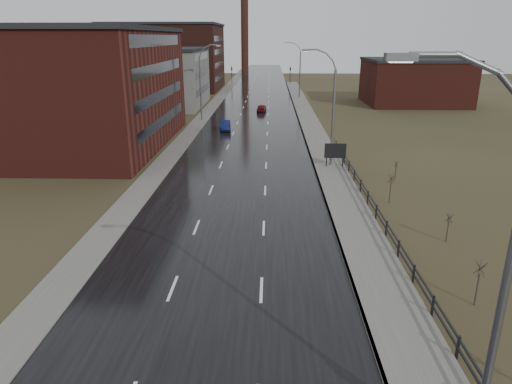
# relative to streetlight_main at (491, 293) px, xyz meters

# --- Properties ---
(road) EXTENTS (14.00, 300.00, 0.06)m
(road) POSITION_rel_streetlight_main_xyz_m (-8.47, 58.00, -6.03)
(road) COLOR black
(road) RESTS_ON ground
(sidewalk_right) EXTENTS (3.20, 180.00, 0.18)m
(sidewalk_right) POSITION_rel_streetlight_main_xyz_m (0.13, 33.00, -5.97)
(sidewalk_right) COLOR #595651
(sidewalk_right) RESTS_ON ground
(curb_right) EXTENTS (0.16, 180.00, 0.18)m
(curb_right) POSITION_rel_streetlight_main_xyz_m (-1.39, 33.00, -5.97)
(curb_right) COLOR slate
(curb_right) RESTS_ON ground
(sidewalk_left) EXTENTS (2.40, 260.00, 0.12)m
(sidewalk_left) POSITION_rel_streetlight_main_xyz_m (-16.67, 58.00, -6.00)
(sidewalk_left) COLOR #595651
(sidewalk_left) RESTS_ON ground
(warehouse_near) EXTENTS (22.44, 28.56, 13.50)m
(warehouse_near) POSITION_rel_streetlight_main_xyz_m (-29.46, 43.00, 0.70)
(warehouse_near) COLOR #471914
(warehouse_near) RESTS_ON ground
(warehouse_mid) EXTENTS (16.32, 20.40, 10.50)m
(warehouse_mid) POSITION_rel_streetlight_main_xyz_m (-26.46, 76.00, -0.80)
(warehouse_mid) COLOR slate
(warehouse_mid) RESTS_ON ground
(warehouse_far) EXTENTS (26.52, 24.48, 15.50)m
(warehouse_far) POSITION_rel_streetlight_main_xyz_m (-31.47, 106.00, 1.70)
(warehouse_far) COLOR #331611
(warehouse_far) RESTS_ON ground
(building_right) EXTENTS (18.36, 16.32, 8.50)m
(building_right) POSITION_rel_streetlight_main_xyz_m (21.83, 80.00, -1.80)
(building_right) COLOR #471914
(building_right) RESTS_ON ground
(smokestack) EXTENTS (2.70, 2.70, 30.70)m
(smokestack) POSITION_rel_streetlight_main_xyz_m (-14.47, 148.00, 9.44)
(smokestack) COLOR #331611
(smokestack) RESTS_ON ground
(streetlight_main) EXTENTS (3.91, 0.29, 12.11)m
(streetlight_main) POSITION_rel_streetlight_main_xyz_m (0.00, 0.00, 0.00)
(streetlight_main) COLOR slate
(streetlight_main) RESTS_ON ground
(streetlight_right_mid) EXTENTS (3.36, 0.28, 11.35)m
(streetlight_right_mid) POSITION_rel_streetlight_main_xyz_m (0.03, 34.00, -0.22)
(streetlight_right_mid) COLOR slate
(streetlight_right_mid) RESTS_ON ground
(streetlight_left) EXTENTS (3.36, 0.28, 11.35)m
(streetlight_left) POSITION_rel_streetlight_main_xyz_m (-16.17, 60.00, -0.22)
(streetlight_left) COLOR slate
(streetlight_left) RESTS_ON ground
(streetlight_right_far) EXTENTS (3.36, 0.28, 11.35)m
(streetlight_right_far) POSITION_rel_streetlight_main_xyz_m (0.03, 88.00, -0.22)
(streetlight_right_far) COLOR slate
(streetlight_right_far) RESTS_ON ground
(guardrail) EXTENTS (0.10, 53.05, 1.10)m
(guardrail) POSITION_rel_streetlight_main_xyz_m (1.83, 16.32, -5.35)
(guardrail) COLOR black
(guardrail) RESTS_ON ground
(shrub_c) EXTENTS (0.55, 0.58, 2.34)m
(shrub_c) POSITION_rel_streetlight_main_xyz_m (4.23, 9.01, -4.82)
(shrub_c) COLOR #382D23
(shrub_c) RESTS_ON ground
(shrub_d) EXTENTS (0.46, 0.48, 1.91)m
(shrub_d) POSITION_rel_streetlight_main_xyz_m (5.48, 16.28, -5.05)
(shrub_d) COLOR #382D23
(shrub_d) RESTS_ON ground
(shrub_e) EXTENTS (0.55, 0.58, 2.34)m
(shrub_e) POSITION_rel_streetlight_main_xyz_m (3.62, 23.40, -4.82)
(shrub_e) COLOR #382D23
(shrub_e) RESTS_ON ground
(shrub_f) EXTENTS (0.44, 0.46, 1.81)m
(shrub_f) POSITION_rel_streetlight_main_xyz_m (5.60, 29.47, -5.10)
(shrub_f) COLOR #382D23
(shrub_f) RESTS_ON ground
(billboard) EXTENTS (2.12, 0.17, 2.51)m
(billboard) POSITION_rel_streetlight_main_xyz_m (0.63, 33.37, -4.36)
(billboard) COLOR black
(billboard) RESTS_ON ground
(traffic_light_left) EXTENTS (0.58, 2.73, 5.30)m
(traffic_light_left) POSITION_rel_streetlight_main_xyz_m (-16.47, 118.00, -1.46)
(traffic_light_left) COLOR black
(traffic_light_left) RESTS_ON ground
(traffic_light_right) EXTENTS (0.58, 2.73, 5.30)m
(traffic_light_right) POSITION_rel_streetlight_main_xyz_m (-0.47, 118.00, -1.46)
(traffic_light_right) COLOR black
(traffic_light_right) RESTS_ON ground
(car_near) EXTENTS (1.89, 4.29, 1.37)m
(car_near) POSITION_rel_streetlight_main_xyz_m (-12.05, 52.16, -5.37)
(car_near) COLOR #0D1844
(car_near) RESTS_ON ground
(car_far) EXTENTS (1.74, 3.84, 1.28)m
(car_far) POSITION_rel_streetlight_main_xyz_m (-7.31, 68.88, -5.42)
(car_far) COLOR #510D13
(car_far) RESTS_ON ground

